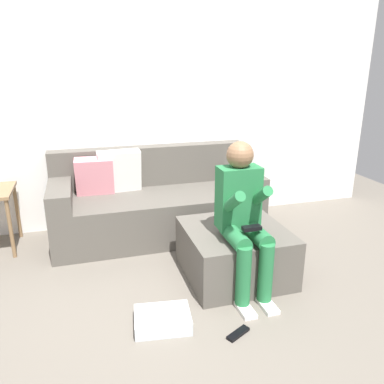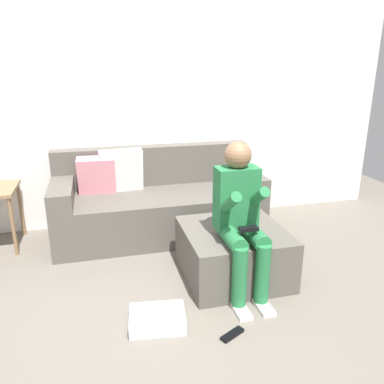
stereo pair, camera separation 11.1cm
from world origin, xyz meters
name	(u,v)px [view 2 (the right image)]	position (x,y,z in m)	size (l,w,h in m)	color
ground_plane	(190,337)	(0.00, 0.00, 0.00)	(7.44, 7.44, 0.00)	#6B6359
wall_back	(141,106)	(0.00, 2.16, 1.30)	(5.72, 0.10, 2.60)	white
couch_sectional	(156,203)	(0.07, 1.74, 0.33)	(2.11, 0.87, 0.90)	#59544C
ottoman	(233,253)	(0.55, 0.68, 0.21)	(0.82, 0.82, 0.42)	#59544C
person_seated	(241,214)	(0.51, 0.47, 0.65)	(0.32, 0.62, 1.18)	#26723F
storage_bin	(157,319)	(-0.19, 0.18, 0.05)	(0.38, 0.29, 0.10)	silver
remote_near_ottoman	(232,334)	(0.27, -0.06, 0.01)	(0.18, 0.05, 0.02)	black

